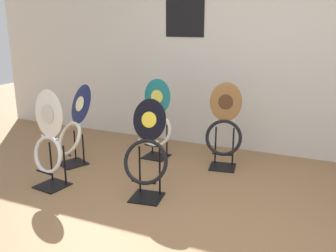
{
  "coord_description": "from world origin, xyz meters",
  "views": [
    {
      "loc": [
        0.76,
        -2.23,
        1.58
      ],
      "look_at": [
        -0.73,
        1.09,
        0.55
      ],
      "focal_mm": 40.0,
      "sensor_mm": 36.0,
      "label": 1
    }
  ],
  "objects": [
    {
      "name": "ground_plane",
      "position": [
        0.0,
        0.0,
        0.0
      ],
      "size": [
        14.0,
        14.0,
        0.0
      ],
      "primitive_type": "plane",
      "color": "#8E6642"
    },
    {
      "name": "toilet_seat_display_teal_sax",
      "position": [
        -1.1,
        1.56,
        0.42
      ],
      "size": [
        0.41,
        0.29,
        0.94
      ],
      "color": "black",
      "rests_on": "ground_plane"
    },
    {
      "name": "wall_back",
      "position": [
        -0.0,
        2.28,
        1.3
      ],
      "size": [
        8.0,
        0.07,
        2.6
      ],
      "color": "silver",
      "rests_on": "ground_plane"
    },
    {
      "name": "toilet_seat_display_white_plain",
      "position": [
        -1.67,
        0.4,
        0.47
      ],
      "size": [
        0.39,
        0.32,
        0.96
      ],
      "color": "black",
      "rests_on": "ground_plane"
    },
    {
      "name": "toilet_seat_display_woodgrain",
      "position": [
        -0.28,
        1.57,
        0.46
      ],
      "size": [
        0.42,
        0.32,
        0.95
      ],
      "color": "black",
      "rests_on": "ground_plane"
    },
    {
      "name": "toilet_seat_display_jazz_black",
      "position": [
        -0.71,
        0.57,
        0.43
      ],
      "size": [
        0.44,
        0.34,
        0.91
      ],
      "color": "black",
      "rests_on": "ground_plane"
    },
    {
      "name": "toilet_seat_display_navy_moon",
      "position": [
        -1.85,
        1.01,
        0.42
      ],
      "size": [
        0.51,
        0.51,
        0.89
      ],
      "color": "black",
      "rests_on": "ground_plane"
    }
  ]
}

